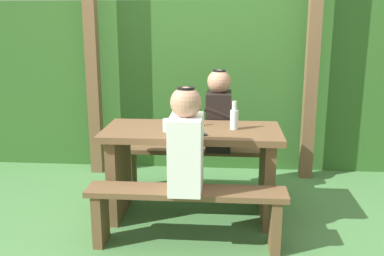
{
  "coord_description": "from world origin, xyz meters",
  "views": [
    {
      "loc": [
        0.27,
        -3.37,
        1.59
      ],
      "look_at": [
        0.0,
        0.0,
        0.75
      ],
      "focal_mm": 41.37,
      "sensor_mm": 36.0,
      "label": 1
    }
  ],
  "objects_px": {
    "bench_near": "(186,206)",
    "picnic_table": "(192,157)",
    "person_white_shirt": "(186,143)",
    "bottle_left": "(180,116)",
    "bench_far": "(196,160)",
    "cell_phone": "(200,133)",
    "drinking_glass": "(168,125)",
    "person_black_coat": "(219,113)",
    "bottle_right": "(234,118)"
  },
  "relations": [
    {
      "from": "bench_near",
      "to": "picnic_table",
      "type": "bearing_deg",
      "value": 90.0
    },
    {
      "from": "person_white_shirt",
      "to": "bottle_left",
      "type": "relative_size",
      "value": 2.96
    },
    {
      "from": "bench_far",
      "to": "cell_phone",
      "type": "relative_size",
      "value": 10.0
    },
    {
      "from": "bench_near",
      "to": "drinking_glass",
      "type": "xyz_separation_m",
      "value": [
        -0.18,
        0.42,
        0.48
      ]
    },
    {
      "from": "picnic_table",
      "to": "cell_phone",
      "type": "relative_size",
      "value": 10.0
    },
    {
      "from": "bench_far",
      "to": "person_black_coat",
      "type": "distance_m",
      "value": 0.49
    },
    {
      "from": "bottle_left",
      "to": "cell_phone",
      "type": "height_order",
      "value": "bottle_left"
    },
    {
      "from": "drinking_glass",
      "to": "bottle_right",
      "type": "xyz_separation_m",
      "value": [
        0.51,
        0.11,
        0.04
      ]
    },
    {
      "from": "person_black_coat",
      "to": "bottle_right",
      "type": "height_order",
      "value": "person_black_coat"
    },
    {
      "from": "bench_far",
      "to": "person_black_coat",
      "type": "bearing_deg",
      "value": -0.95
    },
    {
      "from": "picnic_table",
      "to": "person_white_shirt",
      "type": "bearing_deg",
      "value": -90.31
    },
    {
      "from": "person_black_coat",
      "to": "cell_phone",
      "type": "height_order",
      "value": "person_black_coat"
    },
    {
      "from": "cell_phone",
      "to": "person_white_shirt",
      "type": "bearing_deg",
      "value": -126.76
    },
    {
      "from": "person_white_shirt",
      "to": "bottle_left",
      "type": "distance_m",
      "value": 0.55
    },
    {
      "from": "bottle_right",
      "to": "cell_phone",
      "type": "bearing_deg",
      "value": -146.51
    },
    {
      "from": "bench_near",
      "to": "bench_far",
      "type": "relative_size",
      "value": 1.0
    },
    {
      "from": "bottle_right",
      "to": "picnic_table",
      "type": "bearing_deg",
      "value": -177.31
    },
    {
      "from": "bench_near",
      "to": "cell_phone",
      "type": "bearing_deg",
      "value": 78.39
    },
    {
      "from": "person_black_coat",
      "to": "drinking_glass",
      "type": "xyz_separation_m",
      "value": [
        -0.38,
        -0.6,
        0.02
      ]
    },
    {
      "from": "bench_far",
      "to": "cell_phone",
      "type": "distance_m",
      "value": 0.8
    },
    {
      "from": "person_white_shirt",
      "to": "picnic_table",
      "type": "bearing_deg",
      "value": 89.69
    },
    {
      "from": "bench_near",
      "to": "bottle_right",
      "type": "xyz_separation_m",
      "value": [
        0.33,
        0.53,
        0.52
      ]
    },
    {
      "from": "picnic_table",
      "to": "drinking_glass",
      "type": "distance_m",
      "value": 0.35
    },
    {
      "from": "person_black_coat",
      "to": "drinking_glass",
      "type": "relative_size",
      "value": 7.4
    },
    {
      "from": "bench_far",
      "to": "drinking_glass",
      "type": "distance_m",
      "value": 0.79
    },
    {
      "from": "person_black_coat",
      "to": "bottle_left",
      "type": "height_order",
      "value": "person_black_coat"
    },
    {
      "from": "bottle_left",
      "to": "bottle_right",
      "type": "height_order",
      "value": "bottle_left"
    },
    {
      "from": "person_white_shirt",
      "to": "bottle_left",
      "type": "height_order",
      "value": "person_white_shirt"
    },
    {
      "from": "person_white_shirt",
      "to": "person_black_coat",
      "type": "bearing_deg",
      "value": 78.72
    },
    {
      "from": "person_white_shirt",
      "to": "bottle_left",
      "type": "bearing_deg",
      "value": 99.67
    },
    {
      "from": "bench_near",
      "to": "person_black_coat",
      "type": "relative_size",
      "value": 1.95
    },
    {
      "from": "bench_near",
      "to": "bottle_left",
      "type": "bearing_deg",
      "value": 99.89
    },
    {
      "from": "bench_near",
      "to": "drinking_glass",
      "type": "height_order",
      "value": "drinking_glass"
    },
    {
      "from": "person_black_coat",
      "to": "cell_phone",
      "type": "relative_size",
      "value": 5.14
    },
    {
      "from": "bench_far",
      "to": "bottle_left",
      "type": "distance_m",
      "value": 0.71
    },
    {
      "from": "bench_near",
      "to": "person_black_coat",
      "type": "bearing_deg",
      "value": 78.9
    },
    {
      "from": "drinking_glass",
      "to": "cell_phone",
      "type": "relative_size",
      "value": 0.69
    },
    {
      "from": "person_black_coat",
      "to": "bench_near",
      "type": "bearing_deg",
      "value": -101.1
    },
    {
      "from": "bench_near",
      "to": "person_black_coat",
      "type": "height_order",
      "value": "person_black_coat"
    },
    {
      "from": "person_black_coat",
      "to": "bottle_left",
      "type": "bearing_deg",
      "value": -121.97
    },
    {
      "from": "picnic_table",
      "to": "bottle_right",
      "type": "height_order",
      "value": "bottle_right"
    },
    {
      "from": "person_black_coat",
      "to": "bottle_right",
      "type": "relative_size",
      "value": 3.2
    },
    {
      "from": "person_black_coat",
      "to": "picnic_table",
      "type": "bearing_deg",
      "value": -111.49
    },
    {
      "from": "bench_far",
      "to": "bottle_left",
      "type": "relative_size",
      "value": 5.75
    },
    {
      "from": "person_white_shirt",
      "to": "drinking_glass",
      "type": "relative_size",
      "value": 7.4
    },
    {
      "from": "person_white_shirt",
      "to": "bottle_right",
      "type": "relative_size",
      "value": 3.2
    },
    {
      "from": "cell_phone",
      "to": "bottle_right",
      "type": "bearing_deg",
      "value": 8.87
    },
    {
      "from": "picnic_table",
      "to": "person_black_coat",
      "type": "xyz_separation_m",
      "value": [
        0.2,
        0.51,
        0.26
      ]
    },
    {
      "from": "bench_far",
      "to": "person_black_coat",
      "type": "height_order",
      "value": "person_black_coat"
    },
    {
      "from": "person_black_coat",
      "to": "bottle_left",
      "type": "relative_size",
      "value": 2.96
    }
  ]
}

